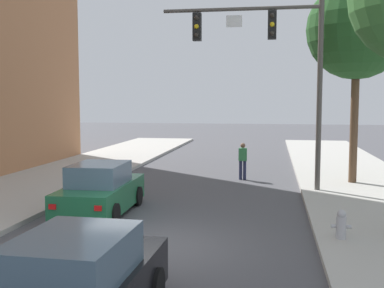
# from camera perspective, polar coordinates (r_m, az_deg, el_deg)

# --- Properties ---
(ground_plane) EXTENTS (120.00, 120.00, 0.00)m
(ground_plane) POSITION_cam_1_polar(r_m,az_deg,el_deg) (11.72, -5.16, -12.21)
(ground_plane) COLOR #4C4C51
(traffic_signal_mast) EXTENTS (6.02, 0.38, 7.50)m
(traffic_signal_mast) POSITION_cam_1_polar(r_m,az_deg,el_deg) (18.22, 9.97, 10.88)
(traffic_signal_mast) COLOR #514C47
(traffic_signal_mast) RESTS_ON sidewalk_right
(car_lead_green) EXTENTS (1.93, 4.28, 1.60)m
(car_lead_green) POSITION_cam_1_polar(r_m,az_deg,el_deg) (14.90, -10.98, -5.62)
(car_lead_green) COLOR #1E663D
(car_lead_green) RESTS_ON ground
(pedestrian_crossing_road) EXTENTS (0.36, 0.22, 1.64)m
(pedestrian_crossing_road) POSITION_cam_1_polar(r_m,az_deg,el_deg) (21.00, 6.16, -1.86)
(pedestrian_crossing_road) COLOR #232847
(pedestrian_crossing_road) RESTS_ON ground
(fire_hydrant) EXTENTS (0.48, 0.24, 0.72)m
(fire_hydrant) POSITION_cam_1_polar(r_m,az_deg,el_deg) (12.21, 17.62, -9.25)
(fire_hydrant) COLOR #B2B2B7
(fire_hydrant) RESTS_ON sidewalk_right
(street_tree_second) EXTENTS (4.02, 4.02, 8.23)m
(street_tree_second) POSITION_cam_1_polar(r_m,az_deg,el_deg) (20.52, 19.37, 12.91)
(street_tree_second) COLOR brown
(street_tree_second) RESTS_ON sidewalk_right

